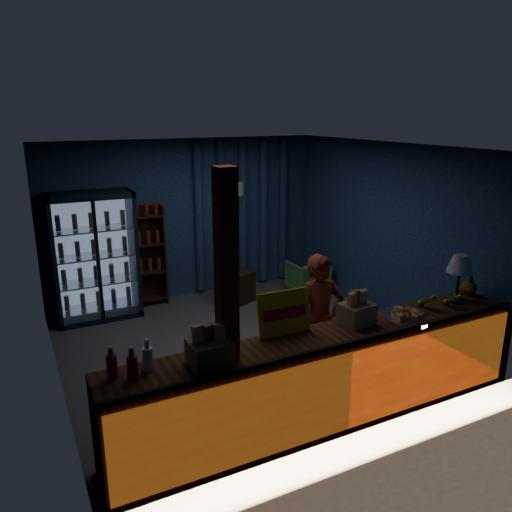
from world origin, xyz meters
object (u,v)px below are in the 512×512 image
at_px(shopkeeper, 320,322).
at_px(green_chair, 308,276).
at_px(table_lamp, 460,266).
at_px(pastry_tray, 407,317).

distance_m(shopkeeper, green_chair, 3.05).
xyz_separation_m(green_chair, table_lamp, (-0.11, -3.21, 1.11)).
bearing_deg(green_chair, table_lamp, 88.45).
relative_size(green_chair, table_lamp, 1.10).
xyz_separation_m(green_chair, pastry_tray, (-0.92, -3.31, 0.70)).
bearing_deg(pastry_tray, green_chair, 74.49).
bearing_deg(pastry_tray, table_lamp, 7.16).
distance_m(pastry_tray, table_lamp, 0.91).
bearing_deg(green_chair, shopkeeper, 60.32).
height_order(pastry_tray, table_lamp, table_lamp).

